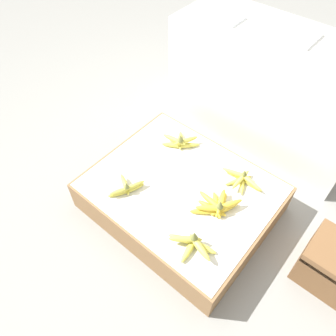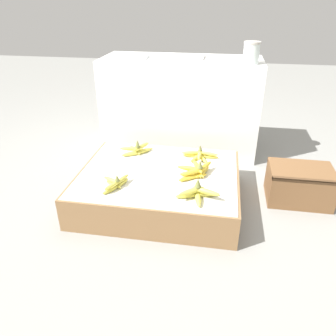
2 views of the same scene
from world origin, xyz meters
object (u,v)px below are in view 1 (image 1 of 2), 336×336
at_px(banana_bunch_back_left, 180,142).
at_px(banana_bunch_front_midleft, 192,243).
at_px(banana_bunch_front_left, 126,188).
at_px(banana_bunch_back_midleft, 242,179).
at_px(foam_tray_white, 290,33).
at_px(banana_bunch_middle_midleft, 217,206).

bearing_deg(banana_bunch_back_left, banana_bunch_front_midleft, -46.50).
bearing_deg(banana_bunch_front_left, banana_bunch_back_midleft, 45.62).
relative_size(banana_bunch_back_left, foam_tray_white, 0.73).
bearing_deg(banana_bunch_back_midleft, banana_bunch_middle_midleft, -90.53).
distance_m(banana_bunch_front_midleft, foam_tray_white, 1.26).
distance_m(banana_bunch_middle_midleft, foam_tray_white, 1.04).
xyz_separation_m(banana_bunch_front_midleft, foam_tray_white, (-0.22, 1.13, 0.52)).
bearing_deg(banana_bunch_front_midleft, foam_tray_white, 101.08).
xyz_separation_m(banana_bunch_front_midleft, banana_bunch_back_midleft, (-0.03, 0.49, -0.01)).
xyz_separation_m(banana_bunch_front_left, banana_bunch_front_midleft, (0.48, -0.04, 0.01)).
xyz_separation_m(banana_bunch_back_left, foam_tray_white, (0.25, 0.63, 0.52)).
bearing_deg(banana_bunch_middle_midleft, foam_tray_white, 102.26).
bearing_deg(banana_bunch_front_left, foam_tray_white, 76.80).
height_order(banana_bunch_front_midleft, foam_tray_white, foam_tray_white).
relative_size(banana_bunch_front_midleft, foam_tray_white, 0.84).
xyz_separation_m(banana_bunch_back_midleft, foam_tray_white, (-0.19, 0.63, 0.53)).
xyz_separation_m(banana_bunch_front_left, banana_bunch_back_left, (0.01, 0.46, 0.00)).
xyz_separation_m(banana_bunch_middle_midleft, banana_bunch_back_midleft, (0.00, 0.24, -0.01)).
xyz_separation_m(banana_bunch_front_left, banana_bunch_middle_midleft, (0.45, 0.22, 0.00)).
bearing_deg(banana_bunch_back_left, banana_bunch_front_left, -90.98).
bearing_deg(foam_tray_white, banana_bunch_front_left, -103.20).
xyz_separation_m(banana_bunch_front_left, foam_tray_white, (0.26, 1.09, 0.53)).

